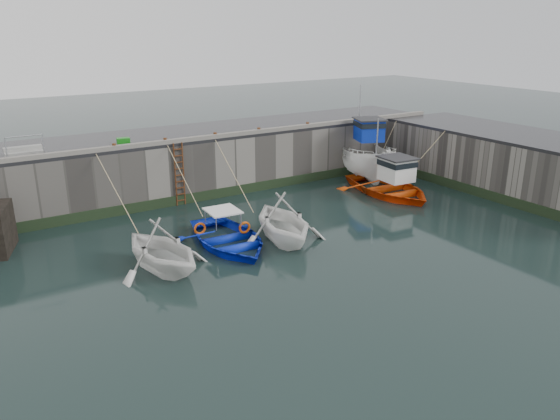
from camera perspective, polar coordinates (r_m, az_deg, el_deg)
ground at (r=21.00m, az=5.35°, el=-5.74°), size 120.00×120.00×0.00m
quay_back at (r=30.82m, az=-8.83°, el=5.09°), size 30.00×5.00×3.00m
quay_right at (r=32.41m, az=23.51°, el=4.41°), size 5.00×15.00×3.00m
road_back at (r=30.49m, az=-8.97°, el=7.97°), size 30.00×5.00×0.16m
road_right at (r=32.09m, az=23.87°, el=7.14°), size 5.00×15.00×0.16m
kerb_back at (r=28.35m, az=-7.07°, el=7.62°), size 30.00×0.30×0.20m
algae_back at (r=28.91m, az=-6.67°, el=1.70°), size 30.00×0.08×0.50m
algae_right at (r=30.71m, az=20.48°, el=1.63°), size 0.08×15.00×0.50m
ladder at (r=27.74m, az=-10.46°, el=3.66°), size 0.51×0.08×3.20m
boat_near_white at (r=21.03m, az=-12.17°, el=-6.06°), size 4.53×4.98×2.27m
boat_near_white_rope at (r=25.21m, az=-15.95°, el=-2.12°), size 0.04×5.14×3.10m
boat_near_blue at (r=22.85m, az=-5.41°, el=-3.65°), size 3.99×5.40×1.08m
boat_near_blue_rope at (r=26.53m, az=-9.64°, el=-0.60°), size 0.04×4.46×3.10m
boat_near_blacktrim at (r=23.24m, az=0.29°, el=-3.16°), size 4.62×5.11×2.36m
boat_near_blacktrim_rope at (r=27.06m, az=-5.05°, el=-0.00°), size 0.04×5.10×3.10m
boat_far_white at (r=33.17m, az=8.80°, el=5.38°), size 4.87×7.33×5.65m
boat_far_orange at (r=30.03m, az=11.31°, el=2.40°), size 4.69×6.25×4.23m
fish_crate at (r=27.98m, az=-16.06°, el=6.97°), size 0.67×0.47×0.28m
railing at (r=27.01m, az=-25.21°, el=5.63°), size 1.60×1.05×1.00m
bollard_a at (r=26.75m, az=-16.94°, el=6.36°), size 0.18×0.18×0.28m
bollard_b at (r=27.49m, az=-11.91°, el=7.09°), size 0.18×0.18×0.28m
bollard_c at (r=28.51m, az=-6.79°, el=7.78°), size 0.18×0.18×0.28m
bollard_d at (r=29.70m, az=-2.23°, el=8.33°), size 0.18×0.18×0.28m
bollard_e at (r=31.39m, az=2.90°, el=8.89°), size 0.18×0.18×0.28m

